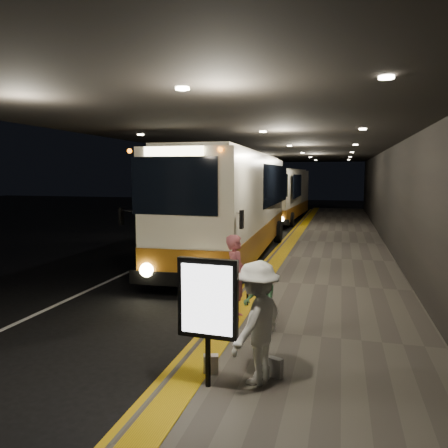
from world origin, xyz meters
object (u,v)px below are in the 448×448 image
at_px(coach_second, 282,197).
at_px(stanchion_post, 247,285).
at_px(coach_main, 233,209).
at_px(passenger_waiting_white, 257,322).
at_px(passenger_boarding, 236,277).
at_px(info_sign, 208,301).
at_px(bag_polka, 275,367).
at_px(bag_plain, 211,364).
at_px(passenger_waiting_green, 259,301).

xyz_separation_m(coach_second, stanchion_post, (1.89, -20.62, -1.04)).
relative_size(coach_main, passenger_waiting_white, 6.95).
distance_m(passenger_boarding, info_sign, 3.16).
bearing_deg(passenger_boarding, coach_main, 10.10).
relative_size(passenger_waiting_white, info_sign, 0.96).
xyz_separation_m(coach_main, passenger_boarding, (1.92, -7.57, -0.84)).
bearing_deg(bag_polka, coach_second, 97.25).
relative_size(coach_second, info_sign, 5.87).
relative_size(coach_main, coach_second, 1.14).
height_order(coach_main, passenger_waiting_white, coach_main).
xyz_separation_m(bag_polka, bag_plain, (-0.99, -0.13, -0.01)).
bearing_deg(info_sign, passenger_boarding, 99.10).
bearing_deg(passenger_waiting_white, bag_polka, 148.14).
distance_m(coach_main, info_sign, 10.93).
distance_m(passenger_waiting_white, bag_plain, 1.08).
bearing_deg(passenger_waiting_white, coach_main, -145.75).
distance_m(passenger_boarding, bag_polka, 2.94).
distance_m(coach_second, passenger_waiting_green, 22.84).
distance_m(bag_plain, info_sign, 1.23).
relative_size(bag_polka, stanchion_post, 0.30).
bearing_deg(info_sign, coach_second, 98.12).
distance_m(passenger_boarding, passenger_waiting_green, 1.35).
distance_m(coach_main, coach_second, 13.98).
xyz_separation_m(passenger_boarding, stanchion_post, (0.06, 0.92, -0.42)).
height_order(passenger_waiting_white, stanchion_post, passenger_waiting_white).
bearing_deg(info_sign, passenger_waiting_white, 31.82).
xyz_separation_m(coach_main, bag_plain, (2.16, -10.26, -1.61)).
relative_size(coach_main, passenger_waiting_green, 8.43).
bearing_deg(passenger_waiting_green, info_sign, -31.59).
bearing_deg(passenger_waiting_white, bag_plain, -77.04).
xyz_separation_m(coach_main, passenger_waiting_white, (2.91, -10.33, -0.83)).
distance_m(bag_polka, bag_plain, 1.00).
height_order(passenger_boarding, info_sign, info_sign).
distance_m(coach_second, bag_polka, 24.34).
bearing_deg(bag_polka, stanchion_post, 108.60).
bearing_deg(bag_plain, passenger_boarding, 95.14).
height_order(passenger_boarding, stanchion_post, passenger_boarding).
xyz_separation_m(passenger_waiting_green, bag_plain, (-0.49, -1.55, -0.61)).
distance_m(coach_main, passenger_waiting_white, 10.76).
distance_m(passenger_waiting_green, bag_polka, 1.63).
xyz_separation_m(info_sign, stanchion_post, (-0.26, 4.04, -0.80)).
bearing_deg(passenger_waiting_green, passenger_boarding, -167.56).
bearing_deg(bag_plain, coach_second, 94.89).
xyz_separation_m(passenger_waiting_green, passenger_waiting_white, (0.26, -1.62, 0.16)).
distance_m(coach_main, bag_polka, 10.73).
height_order(coach_main, passenger_boarding, coach_main).
xyz_separation_m(bag_polka, info_sign, (-0.91, -0.56, 1.15)).
bearing_deg(passenger_boarding, passenger_waiting_green, -151.47).
xyz_separation_m(passenger_waiting_white, bag_polka, (0.24, 0.20, -0.77)).
bearing_deg(coach_main, coach_second, 87.49).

